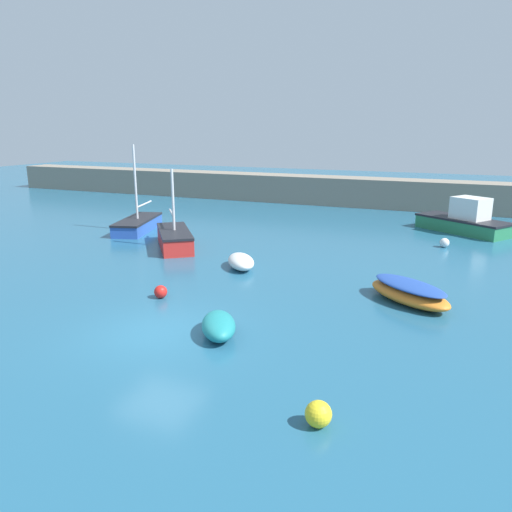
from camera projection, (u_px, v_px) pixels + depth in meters
ground_plane at (159, 335)px, 15.41m from camera, size 120.00×120.00×0.20m
harbor_breakwater at (354, 192)px, 39.74m from camera, size 67.16×2.67×2.21m
sailboat_short_mast at (175, 238)px, 25.98m from camera, size 3.94×4.48×4.07m
rowboat_with_red_cover at (409, 292)px, 17.86m from camera, size 3.67×3.31×0.76m
motorboat_with_cabin at (465, 220)px, 29.62m from camera, size 5.66×4.71×2.13m
dinghy_near_pier at (219, 326)px, 15.00m from camera, size 1.90×2.27×0.67m
fishing_dinghy_green at (241, 261)px, 22.20m from camera, size 2.19×2.45×0.63m
sailboat_twin_hulled at (138, 224)px, 30.16m from camera, size 2.89×5.06×5.13m
mooring_buoy_red at (161, 292)px, 18.36m from camera, size 0.48×0.48×0.48m
mooring_buoy_white at (444, 243)px, 26.07m from camera, size 0.49×0.49×0.49m
mooring_buoy_yellow at (318, 414)px, 10.47m from camera, size 0.58×0.58×0.58m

